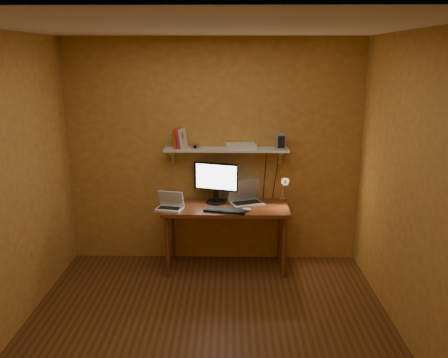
{
  "coord_description": "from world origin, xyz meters",
  "views": [
    {
      "loc": [
        0.2,
        -3.79,
        2.38
      ],
      "look_at": [
        0.13,
        1.18,
        1.09
      ],
      "focal_mm": 38.0,
      "sensor_mm": 36.0,
      "label": 1
    }
  ],
  "objects_px": {
    "monitor": "(216,181)",
    "desk": "(226,214)",
    "wall_shelf": "(226,150)",
    "netbook": "(170,204)",
    "shelf_camera": "(195,146)",
    "speaker_left": "(178,140)",
    "keyboard": "(225,210)",
    "speaker_right": "(281,141)",
    "mouse": "(247,210)",
    "desk_lamp": "(284,186)",
    "laptop": "(245,197)",
    "router": "(241,146)"
  },
  "relations": [
    {
      "from": "desk",
      "to": "desk_lamp",
      "type": "xyz_separation_m",
      "value": [
        0.66,
        0.13,
        0.29
      ]
    },
    {
      "from": "mouse",
      "to": "router",
      "type": "bearing_deg",
      "value": 97.22
    },
    {
      "from": "keyboard",
      "to": "shelf_camera",
      "type": "xyz_separation_m",
      "value": [
        -0.34,
        0.32,
        0.64
      ]
    },
    {
      "from": "speaker_left",
      "to": "shelf_camera",
      "type": "bearing_deg",
      "value": -35.74
    },
    {
      "from": "speaker_left",
      "to": "desk",
      "type": "bearing_deg",
      "value": -38.95
    },
    {
      "from": "wall_shelf",
      "to": "speaker_left",
      "type": "distance_m",
      "value": 0.55
    },
    {
      "from": "shelf_camera",
      "to": "laptop",
      "type": "bearing_deg",
      "value": -1.72
    },
    {
      "from": "keyboard",
      "to": "speaker_right",
      "type": "height_order",
      "value": "speaker_right"
    },
    {
      "from": "laptop",
      "to": "speaker_right",
      "type": "xyz_separation_m",
      "value": [
        0.39,
        0.06,
        0.64
      ]
    },
    {
      "from": "mouse",
      "to": "speaker_left",
      "type": "distance_m",
      "value": 1.1
    },
    {
      "from": "shelf_camera",
      "to": "speaker_left",
      "type": "bearing_deg",
      "value": 162.94
    },
    {
      "from": "monitor",
      "to": "mouse",
      "type": "bearing_deg",
      "value": -24.3
    },
    {
      "from": "router",
      "to": "netbook",
      "type": "bearing_deg",
      "value": -158.75
    },
    {
      "from": "speaker_right",
      "to": "wall_shelf",
      "type": "bearing_deg",
      "value": 174.33
    },
    {
      "from": "desk",
      "to": "router",
      "type": "bearing_deg",
      "value": 50.17
    },
    {
      "from": "netbook",
      "to": "desk_lamp",
      "type": "height_order",
      "value": "desk_lamp"
    },
    {
      "from": "wall_shelf",
      "to": "speaker_left",
      "type": "xyz_separation_m",
      "value": [
        -0.54,
        0.01,
        0.11
      ]
    },
    {
      "from": "shelf_camera",
      "to": "desk",
      "type": "bearing_deg",
      "value": -22.01
    },
    {
      "from": "keyboard",
      "to": "mouse",
      "type": "distance_m",
      "value": 0.23
    },
    {
      "from": "monitor",
      "to": "desk_lamp",
      "type": "relative_size",
      "value": 1.35
    },
    {
      "from": "monitor",
      "to": "laptop",
      "type": "height_order",
      "value": "monitor"
    },
    {
      "from": "netbook",
      "to": "keyboard",
      "type": "bearing_deg",
      "value": 6.52
    },
    {
      "from": "laptop",
      "to": "router",
      "type": "relative_size",
      "value": 1.32
    },
    {
      "from": "laptop",
      "to": "mouse",
      "type": "distance_m",
      "value": 0.29
    },
    {
      "from": "speaker_left",
      "to": "shelf_camera",
      "type": "xyz_separation_m",
      "value": [
        0.19,
        -0.06,
        -0.06
      ]
    },
    {
      "from": "monitor",
      "to": "netbook",
      "type": "bearing_deg",
      "value": -137.38
    },
    {
      "from": "keyboard",
      "to": "mouse",
      "type": "relative_size",
      "value": 4.59
    },
    {
      "from": "desk",
      "to": "desk_lamp",
      "type": "bearing_deg",
      "value": 10.81
    },
    {
      "from": "monitor",
      "to": "keyboard",
      "type": "distance_m",
      "value": 0.42
    },
    {
      "from": "wall_shelf",
      "to": "speaker_left",
      "type": "relative_size",
      "value": 7.6
    },
    {
      "from": "netbook",
      "to": "speaker_left",
      "type": "height_order",
      "value": "speaker_left"
    },
    {
      "from": "laptop",
      "to": "desk",
      "type": "bearing_deg",
      "value": -171.78
    },
    {
      "from": "desk_lamp",
      "to": "router",
      "type": "relative_size",
      "value": 1.14
    },
    {
      "from": "mouse",
      "to": "shelf_camera",
      "type": "xyz_separation_m",
      "value": [
        -0.57,
        0.31,
        0.64
      ]
    },
    {
      "from": "router",
      "to": "speaker_left",
      "type": "bearing_deg",
      "value": 179.81
    },
    {
      "from": "desk",
      "to": "mouse",
      "type": "xyz_separation_m",
      "value": [
        0.23,
        -0.17,
        0.1
      ]
    },
    {
      "from": "mouse",
      "to": "speaker_right",
      "type": "bearing_deg",
      "value": 39.93
    },
    {
      "from": "laptop",
      "to": "shelf_camera",
      "type": "bearing_deg",
      "value": 156.87
    },
    {
      "from": "mouse",
      "to": "router",
      "type": "distance_m",
      "value": 0.73
    },
    {
      "from": "netbook",
      "to": "shelf_camera",
      "type": "distance_m",
      "value": 0.7
    },
    {
      "from": "wall_shelf",
      "to": "laptop",
      "type": "height_order",
      "value": "wall_shelf"
    },
    {
      "from": "monitor",
      "to": "desk_lamp",
      "type": "bearing_deg",
      "value": 16.27
    },
    {
      "from": "netbook",
      "to": "desk_lamp",
      "type": "xyz_separation_m",
      "value": [
        1.27,
        0.23,
        0.15
      ]
    },
    {
      "from": "netbook",
      "to": "speaker_right",
      "type": "bearing_deg",
      "value": 26.77
    },
    {
      "from": "wall_shelf",
      "to": "netbook",
      "type": "relative_size",
      "value": 4.4
    },
    {
      "from": "desk_lamp",
      "to": "shelf_camera",
      "type": "bearing_deg",
      "value": 179.16
    },
    {
      "from": "monitor",
      "to": "desk",
      "type": "bearing_deg",
      "value": -32.01
    },
    {
      "from": "wall_shelf",
      "to": "mouse",
      "type": "xyz_separation_m",
      "value": [
        0.23,
        -0.36,
        -0.59
      ]
    },
    {
      "from": "keyboard",
      "to": "speaker_left",
      "type": "distance_m",
      "value": 0.97
    },
    {
      "from": "netbook",
      "to": "speaker_right",
      "type": "relative_size",
      "value": 1.86
    }
  ]
}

